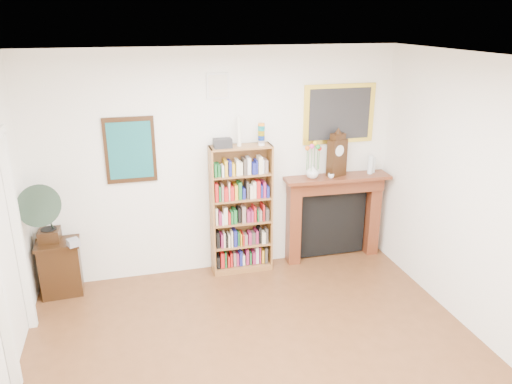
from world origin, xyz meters
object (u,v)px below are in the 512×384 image
(bookshelf, at_px, (241,203))
(side_cabinet, at_px, (61,268))
(bottle_right, at_px, (373,165))
(flower_vase, at_px, (312,171))
(mantel_clock, at_px, (337,156))
(cd_stack, at_px, (73,242))
(teacup, at_px, (331,176))
(bottle_left, at_px, (370,165))
(fireplace, at_px, (333,209))
(gramophone, at_px, (44,210))

(bookshelf, xyz_separation_m, side_cabinet, (-2.19, -0.04, -0.59))
(side_cabinet, xyz_separation_m, bottle_right, (3.98, 0.07, 0.94))
(flower_vase, bearing_deg, mantel_clock, 2.65)
(cd_stack, height_order, teacup, teacup)
(teacup, xyz_separation_m, bottle_right, (0.63, 0.09, 0.07))
(teacup, xyz_separation_m, bottle_left, (0.57, 0.05, 0.09))
(bookshelf, height_order, bottle_left, bookshelf)
(fireplace, bearing_deg, flower_vase, -169.15)
(mantel_clock, distance_m, flower_vase, 0.38)
(gramophone, bearing_deg, bottle_left, 3.95)
(fireplace, bearing_deg, mantel_clock, -100.32)
(side_cabinet, bearing_deg, teacup, -3.11)
(bookshelf, bearing_deg, teacup, -2.45)
(side_cabinet, xyz_separation_m, mantel_clock, (3.46, 0.06, 1.11))
(side_cabinet, distance_m, flower_vase, 3.26)
(gramophone, relative_size, bottle_right, 3.80)
(bottle_right, bearing_deg, mantel_clock, -179.13)
(cd_stack, relative_size, mantel_clock, 0.22)
(mantel_clock, xyz_separation_m, bottle_left, (0.47, -0.03, -0.15))
(bookshelf, height_order, bottle_right, bookshelf)
(fireplace, bearing_deg, teacup, -131.40)
(flower_vase, relative_size, bottle_left, 0.72)
(teacup, bearing_deg, bottle_left, 5.31)
(flower_vase, bearing_deg, side_cabinet, -179.17)
(gramophone, height_order, bottle_right, gramophone)
(bottle_right, bearing_deg, teacup, -172.01)
(gramophone, xyz_separation_m, mantel_clock, (3.53, 0.13, 0.35))
(bookshelf, bearing_deg, bottle_right, 1.39)
(mantel_clock, xyz_separation_m, bottle_right, (0.52, 0.01, -0.17))
(cd_stack, relative_size, bottle_right, 0.60)
(gramophone, relative_size, bottle_left, 3.17)
(bookshelf, xyz_separation_m, gramophone, (-2.27, -0.11, 0.17))
(flower_vase, bearing_deg, gramophone, -177.89)
(gramophone, distance_m, bottle_right, 4.06)
(side_cabinet, xyz_separation_m, gramophone, (-0.08, -0.07, 0.76))
(gramophone, bearing_deg, mantel_clock, 4.59)
(fireplace, xyz_separation_m, teacup, (-0.11, -0.11, 0.51))
(mantel_clock, relative_size, flower_vase, 3.21)
(teacup, bearing_deg, side_cabinet, 179.67)
(side_cabinet, height_order, mantel_clock, mantel_clock)
(mantel_clock, bearing_deg, flower_vase, 161.84)
(mantel_clock, bearing_deg, bottle_left, -24.11)
(cd_stack, relative_size, bottle_left, 0.50)
(side_cabinet, bearing_deg, mantel_clock, -1.78)
(cd_stack, height_order, mantel_clock, mantel_clock)
(bookshelf, xyz_separation_m, cd_stack, (-2.00, -0.19, -0.22))
(cd_stack, relative_size, teacup, 1.52)
(mantel_clock, height_order, flower_vase, mantel_clock)
(fireplace, xyz_separation_m, bottle_right, (0.52, -0.03, 0.58))
(cd_stack, xyz_separation_m, bottle_left, (3.73, 0.18, 0.59))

